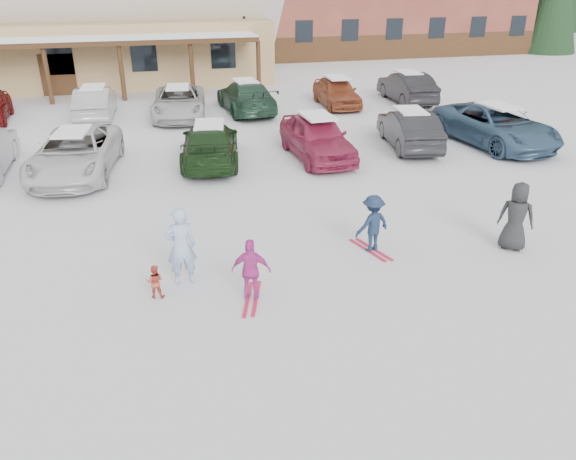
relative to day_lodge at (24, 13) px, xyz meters
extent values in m
plane|color=silver|center=(9.00, -27.96, -3.94)|extent=(160.00, 160.00, 0.00)
cube|color=tan|center=(0.00, 0.04, -2.14)|extent=(28.00, 10.00, 3.60)
cube|color=#422814|center=(0.00, -6.16, -1.04)|extent=(25.20, 2.60, 0.25)
cube|color=#422814|center=(25.00, 3.08, -3.04)|extent=(24.00, 0.10, 1.80)
cylinder|color=black|center=(12.62, -2.94, -0.91)|extent=(0.16, 0.16, 6.08)
cylinder|color=black|center=(39.00, 4.04, -3.28)|extent=(0.60, 0.60, 1.32)
cylinder|color=black|center=(15.00, 16.04, -3.40)|extent=(0.60, 0.60, 1.08)
cylinder|color=black|center=(43.00, 18.04, -3.25)|extent=(0.60, 0.60, 1.38)
imported|color=#9AB3DA|center=(6.91, -26.99, -3.05)|extent=(0.68, 0.47, 1.79)
imported|color=#BA432F|center=(6.30, -27.46, -3.57)|extent=(0.42, 0.36, 0.75)
imported|color=#15243D|center=(11.52, -26.53, -3.22)|extent=(1.05, 0.79, 1.45)
cube|color=#BF1B3A|center=(11.52, -26.53, -3.93)|extent=(0.61, 1.40, 0.03)
imported|color=#C43397|center=(8.25, -28.04, -3.25)|extent=(0.88, 0.56, 1.39)
cube|color=#BF1B3A|center=(8.25, -28.04, -3.93)|extent=(0.60, 1.40, 0.03)
imported|color=#232325|center=(14.94, -27.27, -3.08)|extent=(1.00, 0.96, 1.72)
imported|color=silver|center=(4.03, -18.83, -3.20)|extent=(3.13, 5.61, 1.48)
imported|color=black|center=(8.53, -18.67, -3.25)|extent=(2.64, 5.05, 1.40)
imported|color=#992446|center=(12.36, -19.02, -3.16)|extent=(2.05, 4.66, 1.56)
imported|color=black|center=(16.20, -18.59, -3.23)|extent=(2.18, 4.54, 1.44)
imported|color=#36526D|center=(19.61, -19.08, -3.17)|extent=(3.29, 5.84, 1.54)
imported|color=#9F9EA3|center=(4.20, -10.88, -3.22)|extent=(1.74, 4.47, 1.45)
imported|color=#BDBDBD|center=(7.94, -11.57, -3.24)|extent=(2.87, 5.29, 1.41)
imported|color=#203E2C|center=(11.15, -11.28, -3.20)|extent=(2.42, 5.26, 1.49)
imported|color=brown|center=(15.78, -11.10, -3.23)|extent=(1.81, 4.25, 1.43)
imported|color=black|center=(19.60, -11.07, -3.19)|extent=(1.76, 4.65, 1.51)
camera|label=1|loc=(6.53, -38.01, 2.39)|focal=35.00mm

